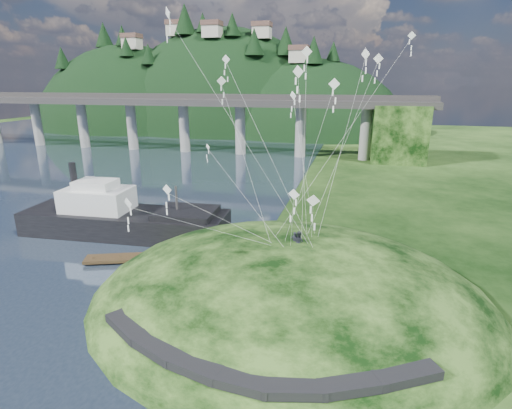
# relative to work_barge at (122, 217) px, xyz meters

# --- Properties ---
(ground) EXTENTS (320.00, 320.00, 0.00)m
(ground) POSITION_rel_work_barge_xyz_m (14.53, -11.87, -2.20)
(ground) COLOR black
(ground) RESTS_ON ground
(grass_hill) EXTENTS (36.00, 32.00, 13.00)m
(grass_hill) POSITION_rel_work_barge_xyz_m (22.53, -9.87, -3.70)
(grass_hill) COLOR black
(grass_hill) RESTS_ON ground
(footpath) EXTENTS (22.29, 5.84, 0.83)m
(footpath) POSITION_rel_work_barge_xyz_m (21.99, -21.61, -0.11)
(footpath) COLOR black
(footpath) RESTS_ON ground
(bridge) EXTENTS (160.00, 11.00, 15.00)m
(bridge) POSITION_rel_work_barge_xyz_m (-11.93, 58.20, 7.51)
(bridge) COLOR #2D2B2B
(bridge) RESTS_ON ground
(far_ridge) EXTENTS (153.00, 70.00, 94.50)m
(far_ridge) POSITION_rel_work_barge_xyz_m (-29.05, 110.30, -9.63)
(far_ridge) COLOR black
(far_ridge) RESTS_ON ground
(work_barge) EXTENTS (25.43, 8.40, 8.77)m
(work_barge) POSITION_rel_work_barge_xyz_m (0.00, 0.00, 0.00)
(work_barge) COLOR black
(work_barge) RESTS_ON ground
(wooden_dock) EXTENTS (12.37, 6.17, 0.89)m
(wooden_dock) POSITION_rel_work_barge_xyz_m (6.63, -6.23, -1.80)
(wooden_dock) COLOR #312314
(wooden_dock) RESTS_ON ground
(kite_flyers) EXTENTS (1.27, 1.13, 1.89)m
(kite_flyers) POSITION_rel_work_barge_xyz_m (23.05, -9.05, 3.70)
(kite_flyers) COLOR #23242F
(kite_flyers) RESTS_ON ground
(kite_swarm) EXTENTS (20.02, 17.34, 15.58)m
(kite_swarm) POSITION_rel_work_barge_xyz_m (20.88, -9.49, 14.39)
(kite_swarm) COLOR white
(kite_swarm) RESTS_ON ground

